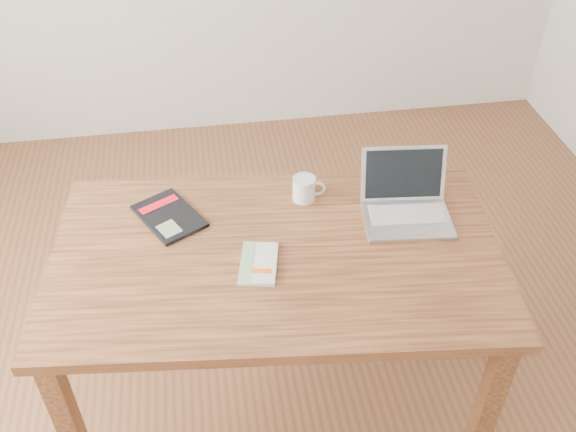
{
  "coord_description": "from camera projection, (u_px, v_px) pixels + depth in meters",
  "views": [
    {
      "loc": [
        -0.2,
        -1.55,
        2.2
      ],
      "look_at": [
        0.05,
        0.03,
        0.85
      ],
      "focal_mm": 40.0,
      "sensor_mm": 36.0,
      "label": 1
    }
  ],
  "objects": [
    {
      "name": "laptop",
      "position": [
        406.0,
        203.0,
        2.24
      ],
      "size": [
        0.33,
        0.3,
        0.2
      ],
      "rotation": [
        0.0,
        0.0,
        -0.1
      ],
      "color": "silver",
      "rests_on": "desk"
    },
    {
      "name": "room",
      "position": [
        247.0,
        85.0,
        1.73
      ],
      "size": [
        4.04,
        4.04,
        2.7
      ],
      "color": "brown",
      "rests_on": "ground"
    },
    {
      "name": "black_guidebook",
      "position": [
        169.0,
        216.0,
        2.24
      ],
      "size": [
        0.27,
        0.31,
        0.01
      ],
      "rotation": [
        0.0,
        0.0,
        0.51
      ],
      "color": "black",
      "rests_on": "desk"
    },
    {
      "name": "white_guidebook",
      "position": [
        258.0,
        264.0,
        2.06
      ],
      "size": [
        0.15,
        0.21,
        0.02
      ],
      "rotation": [
        0.0,
        0.0,
        -0.21
      ],
      "color": "beige",
      "rests_on": "desk"
    },
    {
      "name": "desk",
      "position": [
        276.0,
        272.0,
        2.17
      ],
      "size": [
        1.57,
        1.0,
        0.75
      ],
      "rotation": [
        0.0,
        0.0,
        -0.11
      ],
      "color": "#59321A",
      "rests_on": "ground"
    },
    {
      "name": "coffee_mug",
      "position": [
        305.0,
        188.0,
        2.3
      ],
      "size": [
        0.12,
        0.08,
        0.09
      ],
      "rotation": [
        0.0,
        0.0,
        -0.16
      ],
      "color": "white",
      "rests_on": "desk"
    }
  ]
}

